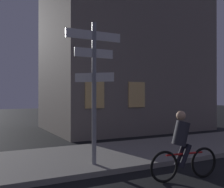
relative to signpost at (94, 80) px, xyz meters
name	(u,v)px	position (x,y,z in m)	size (l,w,h in m)	color
sidewalk_kerb	(85,158)	(0.16, 1.05, -2.32)	(40.00, 3.46, 0.14)	gray
signpost	(94,80)	(0.00, 0.00, 0.00)	(1.58, 0.80, 3.78)	gray
cyclist	(183,148)	(1.46, -1.79, -1.64)	(1.82, 0.37, 1.61)	black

